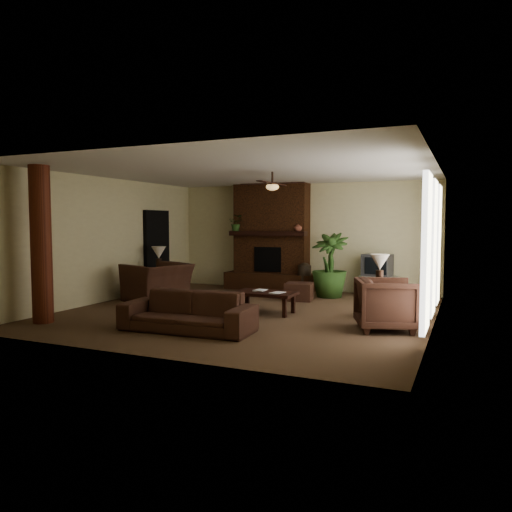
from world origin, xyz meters
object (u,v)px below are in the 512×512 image
at_px(floor_plant, 329,279).
at_px(side_table_right, 381,303).
at_px(coffee_table, 265,295).
at_px(log_column, 41,245).
at_px(armchair_left, 157,276).
at_px(lamp_right, 380,265).
at_px(ottoman, 299,291).
at_px(floor_vase, 304,276).
at_px(lamp_left, 159,254).
at_px(armchair_right, 386,302).
at_px(tv_stand, 378,286).
at_px(sofa, 188,305).
at_px(side_table_left, 161,284).

relative_size(floor_plant, side_table_right, 2.80).
bearing_deg(coffee_table, log_column, -144.08).
height_order(armchair_left, lamp_right, lamp_right).
height_order(armchair_left, ottoman, armchair_left).
xyz_separation_m(floor_vase, side_table_right, (2.31, -2.45, -0.16)).
xyz_separation_m(armchair_left, lamp_right, (4.98, 0.04, 0.43)).
relative_size(lamp_left, lamp_right, 1.00).
xyz_separation_m(armchair_right, tv_stand, (-0.76, 3.72, -0.23)).
relative_size(armchair_right, lamp_left, 1.47).
height_order(armchair_left, coffee_table, armchair_left).
height_order(coffee_table, tv_stand, tv_stand).
xyz_separation_m(armchair_right, side_table_right, (-0.26, 1.10, -0.20)).
xyz_separation_m(sofa, armchair_left, (-2.27, 2.38, 0.14)).
bearing_deg(side_table_right, ottoman, 148.00).
xyz_separation_m(coffee_table, lamp_right, (2.14, 0.47, 0.63)).
bearing_deg(tv_stand, side_table_left, -154.63).
bearing_deg(ottoman, lamp_left, -169.84).
xyz_separation_m(armchair_left, armchair_right, (5.27, -1.01, -0.09)).
bearing_deg(side_table_left, armchair_right, -17.70).
bearing_deg(side_table_right, log_column, -151.97).
distance_m(tv_stand, floor_plant, 1.22).
bearing_deg(sofa, coffee_table, 70.62).
xyz_separation_m(ottoman, side_table_right, (2.07, -1.30, 0.08)).
bearing_deg(side_table_left, tv_stand, 20.79).
xyz_separation_m(tv_stand, side_table_right, (0.50, -2.63, 0.03)).
distance_m(log_column, lamp_right, 6.18).
relative_size(tv_stand, side_table_left, 1.55).
height_order(coffee_table, floor_vase, floor_vase).
height_order(ottoman, side_table_right, side_table_right).
bearing_deg(floor_plant, lamp_right, -53.96).
relative_size(log_column, floor_plant, 1.82).
bearing_deg(sofa, side_table_left, 127.60).
xyz_separation_m(side_table_right, lamp_right, (-0.03, -0.04, 0.73)).
bearing_deg(ottoman, coffee_table, -93.03).
bearing_deg(armchair_right, tv_stand, -8.60).
bearing_deg(floor_plant, side_table_left, -161.50).
bearing_deg(armchair_left, coffee_table, 98.70).
xyz_separation_m(log_column, ottoman, (3.41, 4.22, -1.20)).
height_order(floor_plant, lamp_right, lamp_right).
bearing_deg(side_table_right, sofa, -138.05).
distance_m(armchair_left, tv_stand, 5.28).
bearing_deg(lamp_left, armchair_left, -57.68).
distance_m(ottoman, side_table_left, 3.46).
height_order(sofa, ottoman, sofa).
bearing_deg(floor_vase, log_column, -120.59).
distance_m(sofa, coffee_table, 2.04).
height_order(log_column, armchair_left, log_column).
relative_size(side_table_right, lamp_right, 0.85).
height_order(tv_stand, floor_vase, floor_vase).
xyz_separation_m(armchair_left, floor_vase, (2.70, 2.53, -0.14)).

